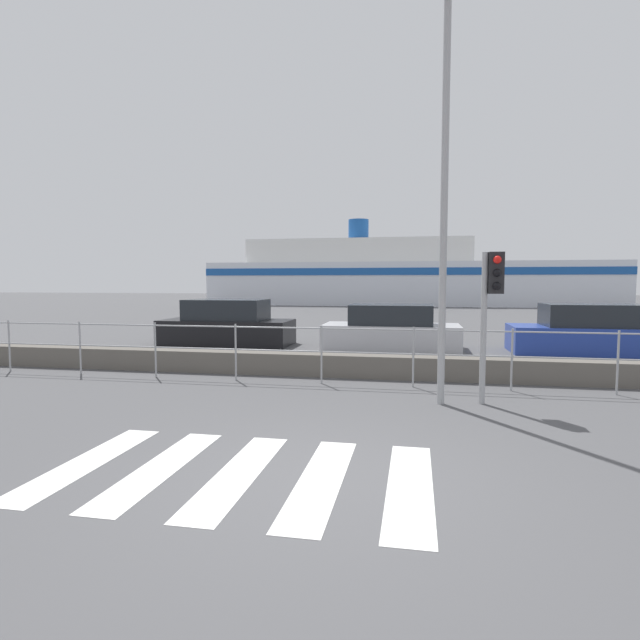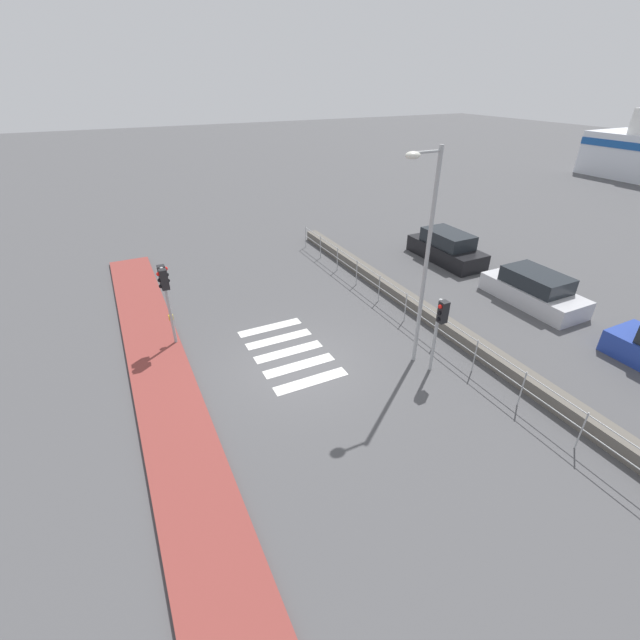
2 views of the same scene
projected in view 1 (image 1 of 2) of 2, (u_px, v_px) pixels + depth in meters
name	position (u px, v px, depth m)	size (l,w,h in m)	color
ground_plane	(321.00, 480.00, 5.15)	(160.00, 160.00, 0.00)	#4C4C4F
crosswalk	(239.00, 473.00, 5.31)	(4.05, 2.40, 0.01)	silver
seawall	(370.00, 366.00, 10.70)	(22.13, 0.55, 0.48)	#605B54
harbor_fence	(367.00, 347.00, 9.80)	(19.95, 0.04, 1.17)	#9EA0A3
traffic_light_far	(491.00, 293.00, 8.19)	(0.34, 0.32, 2.53)	#9EA0A3
streetlamp	(446.00, 152.00, 7.86)	(0.32, 1.15, 6.67)	#9EA0A3
ferry_boat	(396.00, 277.00, 44.33)	(34.84, 6.33, 7.61)	silver
parked_car_black	(227.00, 325.00, 16.25)	(4.24, 1.71, 1.47)	black
parked_car_silver	(391.00, 330.00, 15.26)	(4.12, 1.79, 1.35)	#BCBCC1
parked_car_blue	(594.00, 333.00, 14.18)	(4.53, 1.70, 1.41)	#233D9E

